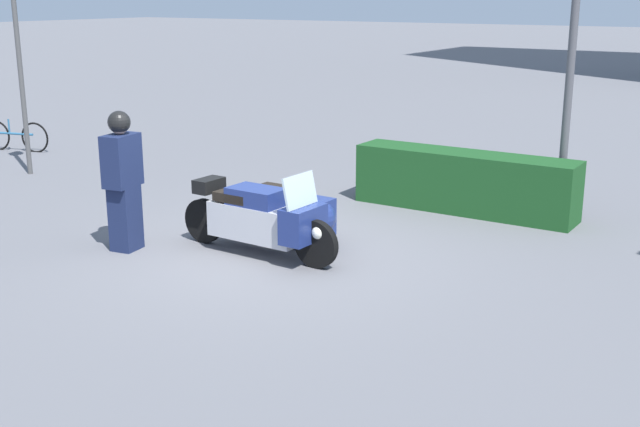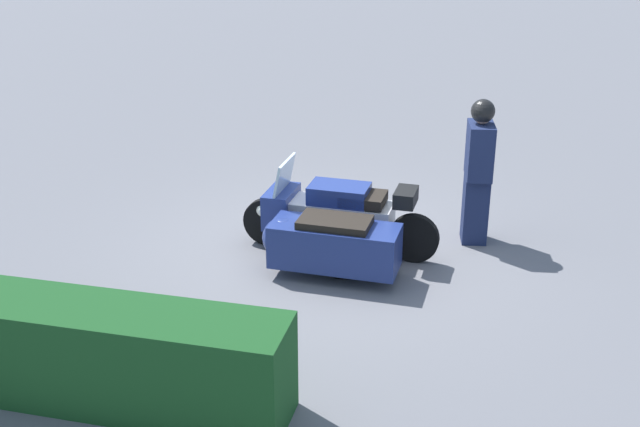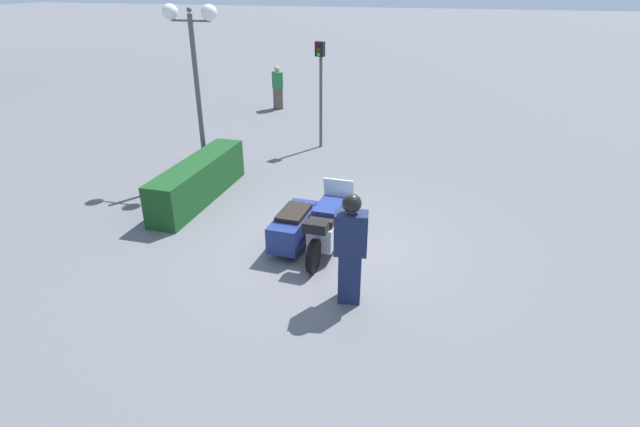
# 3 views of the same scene
# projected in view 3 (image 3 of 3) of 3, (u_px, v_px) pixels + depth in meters

# --- Properties ---
(ground_plane) EXTENTS (160.00, 160.00, 0.00)m
(ground_plane) POSITION_uv_depth(u_px,v_px,m) (327.00, 244.00, 9.62)
(ground_plane) COLOR slate
(police_motorcycle) EXTENTS (2.44, 1.30, 1.14)m
(police_motorcycle) POSITION_uv_depth(u_px,v_px,m) (313.00, 222.00, 9.47)
(police_motorcycle) COLOR black
(police_motorcycle) RESTS_ON ground
(officer_rider) EXTENTS (0.38, 0.54, 1.83)m
(officer_rider) POSITION_uv_depth(u_px,v_px,m) (351.00, 246.00, 7.57)
(officer_rider) COLOR #192347
(officer_rider) RESTS_ON ground
(hedge_bush_curbside) EXTENTS (3.45, 0.70, 0.92)m
(hedge_bush_curbside) POSITION_uv_depth(u_px,v_px,m) (199.00, 180.00, 11.39)
(hedge_bush_curbside) COLOR #19471E
(hedge_bush_curbside) RESTS_ON ground
(twin_lamp_post) EXTENTS (0.36, 1.33, 4.13)m
(twin_lamp_post) POSITION_uv_depth(u_px,v_px,m) (193.00, 47.00, 11.49)
(twin_lamp_post) COLOR #4C4C51
(twin_lamp_post) RESTS_ON ground
(traffic_light_near) EXTENTS (0.22, 0.29, 3.04)m
(traffic_light_near) POSITION_uv_depth(u_px,v_px,m) (320.00, 79.00, 14.25)
(traffic_light_near) COLOR #4C4C4C
(traffic_light_near) RESTS_ON ground
(pedestrian_bystander) EXTENTS (0.53, 0.51, 1.61)m
(pedestrian_bystander) POSITION_uv_depth(u_px,v_px,m) (278.00, 88.00, 19.13)
(pedestrian_bystander) COLOR brown
(pedestrian_bystander) RESTS_ON ground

